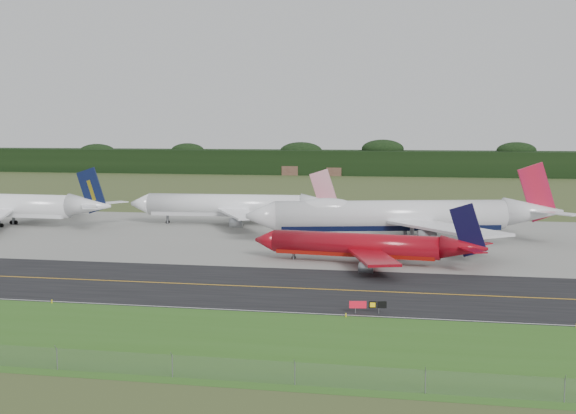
{
  "coord_description": "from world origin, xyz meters",
  "views": [
    {
      "loc": [
        19.68,
        -119.35,
        24.09
      ],
      "look_at": [
        -8.71,
        22.0,
        9.45
      ],
      "focal_mm": 50.0,
      "sensor_mm": 36.0,
      "label": 1
    }
  ],
  "objects_px": {
    "jet_ba_747": "(402,216)",
    "taxiway_sign": "(368,305)",
    "jet_star_tail": "(236,206)",
    "jet_red_737": "(368,246)",
    "jet_navy_gold": "(6,206)"
  },
  "relations": [
    {
      "from": "jet_ba_747",
      "to": "taxiway_sign",
      "type": "relative_size",
      "value": 13.75
    },
    {
      "from": "jet_ba_747",
      "to": "jet_star_tail",
      "type": "relative_size",
      "value": 1.24
    },
    {
      "from": "jet_red_737",
      "to": "jet_star_tail",
      "type": "height_order",
      "value": "jet_star_tail"
    },
    {
      "from": "jet_red_737",
      "to": "jet_star_tail",
      "type": "relative_size",
      "value": 0.79
    },
    {
      "from": "taxiway_sign",
      "to": "jet_star_tail",
      "type": "bearing_deg",
      "value": 115.32
    },
    {
      "from": "jet_navy_gold",
      "to": "jet_star_tail",
      "type": "height_order",
      "value": "jet_navy_gold"
    },
    {
      "from": "jet_ba_747",
      "to": "taxiway_sign",
      "type": "distance_m",
      "value": 63.8
    },
    {
      "from": "jet_ba_747",
      "to": "jet_red_737",
      "type": "relative_size",
      "value": 1.57
    },
    {
      "from": "jet_navy_gold",
      "to": "jet_star_tail",
      "type": "bearing_deg",
      "value": 13.02
    },
    {
      "from": "jet_star_tail",
      "to": "taxiway_sign",
      "type": "height_order",
      "value": "jet_star_tail"
    },
    {
      "from": "jet_ba_747",
      "to": "jet_navy_gold",
      "type": "bearing_deg",
      "value": 173.99
    },
    {
      "from": "jet_red_737",
      "to": "taxiway_sign",
      "type": "bearing_deg",
      "value": -84.31
    },
    {
      "from": "jet_ba_747",
      "to": "jet_red_737",
      "type": "distance_m",
      "value": 26.62
    },
    {
      "from": "jet_navy_gold",
      "to": "jet_star_tail",
      "type": "distance_m",
      "value": 55.52
    },
    {
      "from": "jet_navy_gold",
      "to": "taxiway_sign",
      "type": "bearing_deg",
      "value": -37.84
    }
  ]
}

